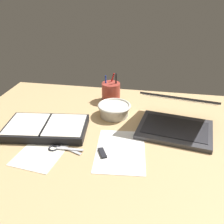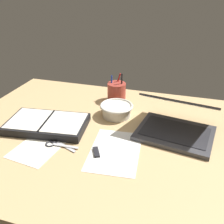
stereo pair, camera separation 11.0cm
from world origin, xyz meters
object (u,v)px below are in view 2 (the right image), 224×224
at_px(pen_cup, 117,92).
at_px(planner, 47,124).
at_px(laptop, 177,122).
at_px(scissors, 56,143).
at_px(bowl, 117,110).

height_order(pen_cup, planner, pen_cup).
bearing_deg(laptop, scissors, -144.19).
relative_size(pen_cup, scissors, 1.11).
relative_size(bowl, pen_cup, 1.02).
xyz_separation_m(laptop, scissors, (-0.46, -0.23, -0.05)).
bearing_deg(laptop, bowl, 175.48).
height_order(laptop, bowl, laptop).
bearing_deg(scissors, planner, 142.37).
distance_m(pen_cup, planner, 0.42).
relative_size(planner, scissors, 2.61).
bearing_deg(bowl, planner, -144.02).
distance_m(bowl, scissors, 0.35).
bearing_deg(pen_cup, bowl, -74.26).
height_order(bowl, scissors, bowl).
relative_size(laptop, planner, 0.96).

